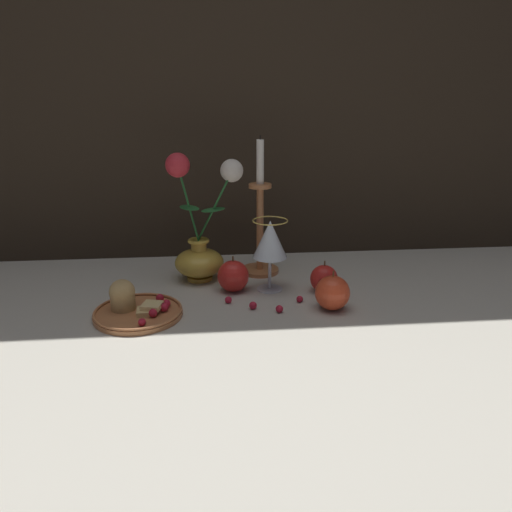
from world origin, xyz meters
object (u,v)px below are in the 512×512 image
(vase, at_px, (200,239))
(apple_at_table_edge, at_px, (324,279))
(wine_glass, at_px, (270,242))
(candlestick, at_px, (260,231))
(apple_beside_vase, at_px, (232,276))
(plate_with_pastries, at_px, (134,307))
(apple_near_glass, at_px, (332,293))

(vase, distance_m, apple_at_table_edge, 0.32)
(vase, height_order, wine_glass, vase)
(vase, height_order, candlestick, candlestick)
(apple_beside_vase, bearing_deg, plate_with_pastries, -151.20)
(candlestick, distance_m, apple_near_glass, 0.29)
(wine_glass, bearing_deg, plate_with_pastries, -158.75)
(vase, height_order, apple_beside_vase, vase)
(vase, distance_m, apple_beside_vase, 0.13)
(wine_glass, bearing_deg, apple_at_table_edge, -11.87)
(vase, relative_size, plate_with_pastries, 1.69)
(wine_glass, distance_m, apple_at_table_edge, 0.16)
(apple_beside_vase, bearing_deg, apple_at_table_edge, -6.66)
(apple_near_glass, bearing_deg, apple_at_table_edge, 87.70)
(wine_glass, distance_m, apple_near_glass, 0.19)
(apple_near_glass, distance_m, apple_at_table_edge, 0.10)
(candlestick, height_order, apple_near_glass, candlestick)
(candlestick, bearing_deg, apple_near_glass, -61.63)
(plate_with_pastries, height_order, candlestick, candlestick)
(plate_with_pastries, xyz_separation_m, apple_near_glass, (0.43, -0.01, 0.02))
(vase, distance_m, wine_glass, 0.19)
(candlestick, relative_size, apple_near_glass, 4.00)
(wine_glass, height_order, apple_near_glass, wine_glass)
(candlestick, bearing_deg, vase, -166.73)
(vase, relative_size, wine_glass, 1.85)
(wine_glass, relative_size, apple_at_table_edge, 2.22)
(apple_at_table_edge, bearing_deg, apple_near_glass, -92.30)
(apple_beside_vase, distance_m, apple_near_glass, 0.25)
(vase, xyz_separation_m, wine_glass, (0.16, -0.09, 0.02))
(plate_with_pastries, height_order, apple_beside_vase, apple_beside_vase)
(apple_near_glass, bearing_deg, wine_glass, 134.21)
(apple_beside_vase, distance_m, apple_at_table_edge, 0.22)
(candlestick, height_order, apple_at_table_edge, candlestick)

